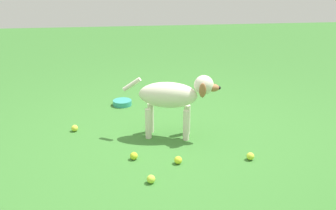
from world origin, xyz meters
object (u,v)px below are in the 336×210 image
at_px(tennis_ball_2, 178,160).
at_px(water_bowl, 122,103).
at_px(dog, 174,96).
at_px(tennis_ball_1, 151,179).
at_px(tennis_ball_0, 75,128).
at_px(tennis_ball_3, 250,156).
at_px(tennis_ball_4, 134,156).

relative_size(tennis_ball_2, water_bowl, 0.30).
bearing_deg(dog, tennis_ball_1, -95.83).
relative_size(tennis_ball_0, tennis_ball_2, 1.00).
bearing_deg(tennis_ball_1, water_bowl, -83.30).
xyz_separation_m(tennis_ball_0, water_bowl, (-0.48, -0.68, -0.00)).
xyz_separation_m(tennis_ball_3, tennis_ball_4, (0.99, -0.13, 0.00)).
relative_size(tennis_ball_3, tennis_ball_4, 1.00).
bearing_deg(tennis_ball_4, tennis_ball_3, 172.65).
bearing_deg(tennis_ball_4, tennis_ball_0, -49.00).
xyz_separation_m(tennis_ball_0, tennis_ball_1, (-0.68, 1.04, 0.00)).
relative_size(tennis_ball_2, tennis_ball_4, 1.00).
relative_size(dog, tennis_ball_3, 13.64).
relative_size(tennis_ball_0, water_bowl, 0.30).
height_order(dog, tennis_ball_1, dog).
bearing_deg(dog, tennis_ball_3, -29.52).
relative_size(tennis_ball_0, tennis_ball_3, 1.00).
bearing_deg(tennis_ball_0, tennis_ball_1, 123.33).
bearing_deg(tennis_ball_1, tennis_ball_0, -56.67).
relative_size(dog, tennis_ball_2, 13.64).
bearing_deg(tennis_ball_3, water_bowl, -53.69).
height_order(dog, tennis_ball_2, dog).
height_order(tennis_ball_0, tennis_ball_4, same).
bearing_deg(tennis_ball_3, tennis_ball_1, 16.49).
relative_size(tennis_ball_1, tennis_ball_3, 1.00).
distance_m(tennis_ball_0, tennis_ball_2, 1.21).
bearing_deg(water_bowl, tennis_ball_3, 126.31).
distance_m(tennis_ball_3, water_bowl, 1.82).
bearing_deg(tennis_ball_0, dog, 166.68).
height_order(tennis_ball_2, water_bowl, tennis_ball_2).
bearing_deg(dog, tennis_ball_4, -119.88).
bearing_deg(tennis_ball_2, tennis_ball_0, -39.63).
bearing_deg(dog, tennis_ball_0, -179.76).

